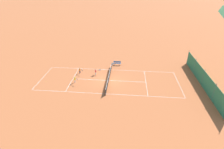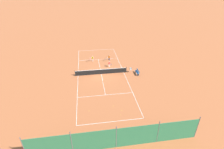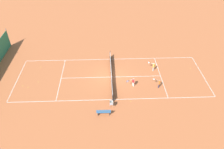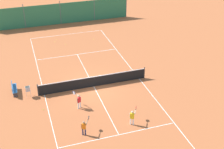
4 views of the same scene
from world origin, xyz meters
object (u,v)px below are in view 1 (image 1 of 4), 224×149
(tennis_net, at_px, (109,78))
(courtside_bench, at_px, (117,63))
(tennis_ball_by_net_left, at_px, (171,79))
(tennis_ball_by_net_right, at_px, (166,78))
(tennis_ball_alley_left, at_px, (46,81))
(tennis_ball_near_corner, at_px, (167,91))
(tennis_ball_service_box, at_px, (161,81))
(player_near_service, at_px, (80,70))
(ball_hopper, at_px, (112,64))
(tennis_ball_alley_right, at_px, (101,68))
(player_far_service, at_px, (96,71))
(player_far_baseline, at_px, (75,79))

(tennis_net, relative_size, courtside_bench, 6.12)
(tennis_ball_by_net_left, bearing_deg, tennis_ball_by_net_right, -114.17)
(tennis_ball_by_net_left, xyz_separation_m, tennis_ball_alley_left, (2.74, -21.62, 0.00))
(tennis_ball_near_corner, relative_size, tennis_ball_alley_left, 1.00)
(tennis_ball_service_box, bearing_deg, tennis_ball_alley_left, -83.97)
(courtside_bench, bearing_deg, player_near_service, -57.88)
(player_near_service, height_order, ball_hopper, player_near_service)
(tennis_ball_by_net_left, bearing_deg, ball_hopper, -110.35)
(tennis_ball_near_corner, relative_size, ball_hopper, 0.07)
(tennis_net, relative_size, tennis_ball_by_net_left, 139.09)
(player_near_service, relative_size, tennis_ball_alley_right, 17.12)
(player_far_service, height_order, tennis_ball_service_box, player_far_service)
(tennis_net, bearing_deg, courtside_bench, 170.92)
(tennis_net, height_order, tennis_ball_service_box, tennis_net)
(tennis_ball_alley_left, relative_size, courtside_bench, 0.04)
(tennis_ball_alley_left, distance_m, courtside_bench, 14.10)
(player_far_baseline, xyz_separation_m, tennis_ball_alley_right, (-5.68, 3.58, -0.65))
(tennis_ball_near_corner, distance_m, tennis_ball_by_net_left, 4.10)
(player_far_service, bearing_deg, ball_hopper, 141.78)
(tennis_ball_by_net_left, distance_m, tennis_ball_service_box, 1.87)
(player_near_service, xyz_separation_m, tennis_ball_alley_left, (3.56, -5.12, -0.63))
(player_far_service, relative_size, tennis_ball_by_net_right, 17.70)
(player_far_service, distance_m, tennis_ball_service_box, 11.74)
(player_far_service, xyz_separation_m, tennis_ball_by_net_left, (0.50, 13.43, -0.65))
(tennis_ball_by_net_left, relative_size, courtside_bench, 0.04)
(ball_hopper, bearing_deg, tennis_ball_near_corner, 50.01)
(tennis_net, xyz_separation_m, tennis_ball_by_net_left, (-1.34, 10.86, -0.47))
(player_far_baseline, height_order, tennis_ball_service_box, player_far_baseline)
(player_far_service, bearing_deg, tennis_ball_service_box, 84.43)
(player_far_service, bearing_deg, tennis_ball_alley_left, -68.44)
(player_far_baseline, xyz_separation_m, tennis_ball_near_corner, (1.28, 15.12, -0.65))
(tennis_net, height_order, courtside_bench, tennis_net)
(tennis_ball_alley_right, bearing_deg, courtside_bench, 122.03)
(tennis_ball_by_net_right, bearing_deg, tennis_ball_alley_left, -81.69)
(tennis_ball_by_net_right, bearing_deg, tennis_net, -80.71)
(tennis_ball_by_net_left, relative_size, ball_hopper, 0.07)
(player_far_baseline, bearing_deg, courtside_bench, 138.86)
(player_near_service, distance_m, tennis_ball_by_net_right, 15.81)
(player_far_baseline, relative_size, tennis_ball_by_net_left, 17.63)
(tennis_ball_by_net_right, distance_m, tennis_ball_service_box, 1.42)
(tennis_ball_alley_left, bearing_deg, tennis_net, 97.39)
(player_near_service, bearing_deg, courtside_bench, 122.12)
(tennis_ball_by_net_right, xyz_separation_m, ball_hopper, (-3.65, -9.99, 0.62))
(tennis_ball_alley_right, height_order, ball_hopper, ball_hopper)
(tennis_ball_by_net_left, bearing_deg, tennis_ball_near_corner, -19.26)
(tennis_ball_alley_right, bearing_deg, player_near_service, -57.81)
(tennis_ball_by_net_left, bearing_deg, courtside_bench, -116.94)
(tennis_ball_alley_right, distance_m, tennis_ball_by_net_right, 12.50)
(tennis_net, distance_m, courtside_bench, 6.42)
(tennis_ball_alley_left, bearing_deg, ball_hopper, 121.54)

